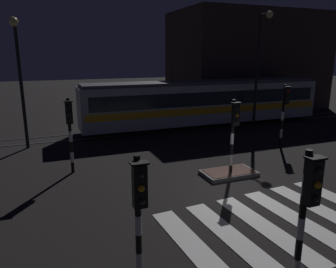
{
  "coord_description": "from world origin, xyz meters",
  "views": [
    {
      "loc": [
        -6.49,
        -9.25,
        5.04
      ],
      "look_at": [
        -1.13,
        4.46,
        1.4
      ],
      "focal_mm": 34.45,
      "sensor_mm": 36.0,
      "label": 1
    }
  ],
  "objects": [
    {
      "name": "tram",
      "position": [
        4.34,
        11.07,
        1.75
      ],
      "size": [
        17.8,
        2.58,
        4.15
      ],
      "color": "#B2BCC1",
      "rests_on": "ground"
    },
    {
      "name": "traffic_light_corner_near_left",
      "position": [
        -4.84,
        -3.41,
        2.04
      ],
      "size": [
        0.36,
        0.42,
        3.09
      ],
      "color": "black",
      "rests_on": "ground"
    },
    {
      "name": "ground_plane",
      "position": [
        0.0,
        0.0,
        0.0
      ],
      "size": [
        120.0,
        120.0,
        0.0
      ],
      "primitive_type": "plane",
      "color": "black"
    },
    {
      "name": "rail_near",
      "position": [
        0.0,
        10.36,
        0.01
      ],
      "size": [
        80.0,
        0.12,
        0.03
      ],
      "primitive_type": "cube",
      "color": "#59595E",
      "rests_on": "ground"
    },
    {
      "name": "street_lamp_trackside_left",
      "position": [
        -7.48,
        9.31,
        4.35
      ],
      "size": [
        0.44,
        1.21,
        6.81
      ],
      "color": "black",
      "rests_on": "ground"
    },
    {
      "name": "traffic_light_median_centre",
      "position": [
        0.72,
        1.76,
        2.16
      ],
      "size": [
        0.36,
        0.42,
        3.27
      ],
      "color": "black",
      "rests_on": "ground"
    },
    {
      "name": "rail_far",
      "position": [
        0.0,
        11.79,
        0.01
      ],
      "size": [
        80.0,
        0.12,
        0.03
      ],
      "primitive_type": "cube",
      "color": "#59595E",
      "rests_on": "ground"
    },
    {
      "name": "traffic_light_corner_far_right",
      "position": [
        5.83,
        4.7,
        2.28
      ],
      "size": [
        0.36,
        0.42,
        3.46
      ],
      "color": "black",
      "rests_on": "ground"
    },
    {
      "name": "building_backdrop",
      "position": [
        12.11,
        17.53,
        4.43
      ],
      "size": [
        13.73,
        8.0,
        8.86
      ],
      "primitive_type": "cube",
      "color": "#382D28",
      "rests_on": "ground"
    },
    {
      "name": "traffic_island",
      "position": [
        0.7,
        1.95,
        0.09
      ],
      "size": [
        2.3,
        1.29,
        0.18
      ],
      "color": "slate",
      "rests_on": "ground"
    },
    {
      "name": "traffic_light_kerb_mid_left",
      "position": [
        -1.88,
        -4.89,
        2.17
      ],
      "size": [
        0.36,
        0.42,
        3.29
      ],
      "color": "black",
      "rests_on": "ground"
    },
    {
      "name": "traffic_light_corner_far_left",
      "position": [
        -5.52,
        4.61,
        2.16
      ],
      "size": [
        0.36,
        0.42,
        3.27
      ],
      "color": "black",
      "rests_on": "ground"
    },
    {
      "name": "street_lamp_trackside_right",
      "position": [
        7.07,
        8.8,
        4.82
      ],
      "size": [
        0.44,
        1.21,
        7.66
      ],
      "color": "black",
      "rests_on": "ground"
    },
    {
      "name": "crosswalk_zebra",
      "position": [
        0.0,
        -2.2,
        0.01
      ],
      "size": [
        7.06,
        4.73,
        0.02
      ],
      "color": "silver",
      "rests_on": "ground"
    }
  ]
}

